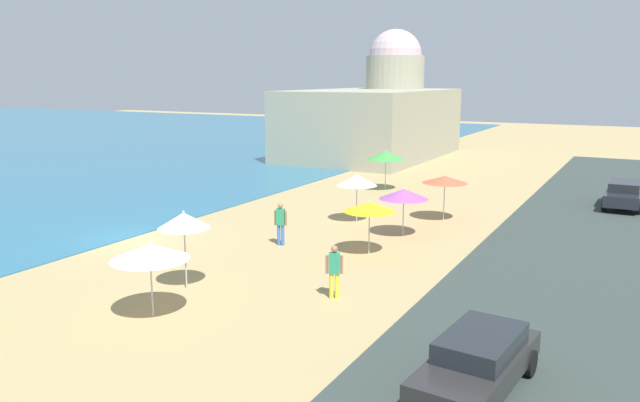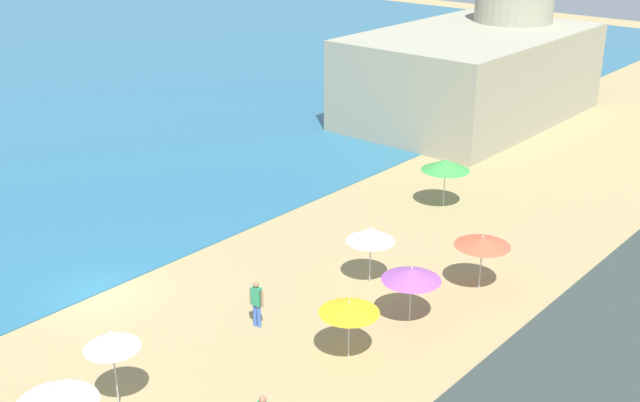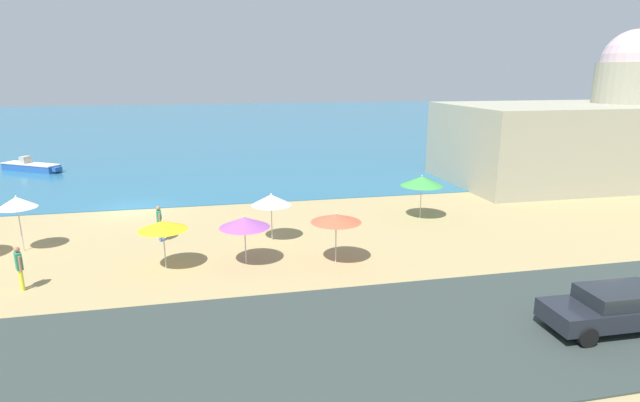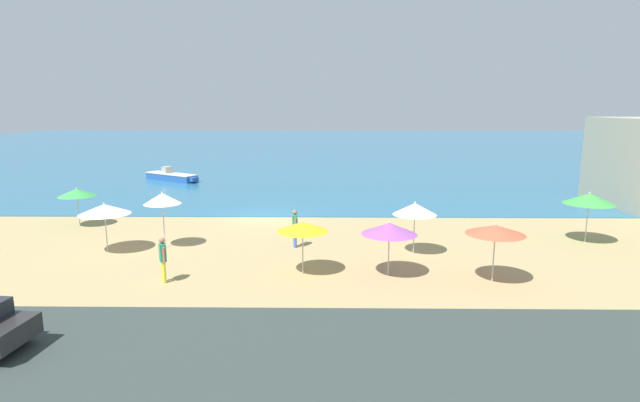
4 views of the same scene
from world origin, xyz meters
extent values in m
plane|color=tan|center=(0.00, 0.00, 0.00)|extent=(160.00, 160.00, 0.00)
cube|color=#313C38|center=(0.00, -18.00, 0.03)|extent=(80.00, 8.00, 0.06)
cylinder|color=#B2B2B7|center=(10.20, -11.19, 0.96)|extent=(0.05, 0.05, 1.93)
cone|color=#DB5739|center=(10.20, -11.19, 2.05)|extent=(2.22, 2.22, 0.35)
sphere|color=silver|center=(10.20, -11.19, 2.26)|extent=(0.08, 0.08, 0.08)
cylinder|color=#B2B2B7|center=(6.28, -10.52, 0.87)|extent=(0.05, 0.05, 1.74)
cone|color=#A04EA6|center=(6.28, -10.52, 1.92)|extent=(2.21, 2.21, 0.45)
sphere|color=silver|center=(6.28, -10.52, 2.17)|extent=(0.08, 0.08, 0.08)
cylinder|color=#B2B2B7|center=(7.80, -7.51, 0.94)|extent=(0.05, 0.05, 1.88)
cone|color=white|center=(7.80, -7.51, 2.09)|extent=(1.99, 1.99, 0.53)
sphere|color=silver|center=(7.80, -7.51, 2.39)|extent=(0.08, 0.08, 0.08)
cylinder|color=#B2B2B7|center=(-6.37, -7.38, 0.92)|extent=(0.05, 0.05, 1.83)
cone|color=white|center=(-6.37, -7.38, 2.02)|extent=(2.33, 2.33, 0.47)
sphere|color=silver|center=(-6.37, -7.38, 2.28)|extent=(0.08, 0.08, 0.08)
cylinder|color=#B2B2B7|center=(2.86, -10.35, 0.90)|extent=(0.05, 0.05, 1.81)
cone|color=yellow|center=(2.86, -10.35, 1.95)|extent=(2.08, 2.08, 0.38)
sphere|color=silver|center=(2.86, -10.35, 2.17)|extent=(0.08, 0.08, 0.08)
cylinder|color=#B2B2B7|center=(16.69, -5.39, 0.99)|extent=(0.05, 0.05, 1.98)
cone|color=green|center=(16.69, -5.39, 2.20)|extent=(2.41, 2.41, 0.54)
sphere|color=silver|center=(16.69, -5.39, 2.50)|extent=(0.08, 0.08, 0.08)
cylinder|color=#B2B2B7|center=(-3.93, -6.61, 1.08)|extent=(0.05, 0.05, 2.17)
cone|color=white|center=(-3.93, -6.61, 2.38)|extent=(1.74, 1.74, 0.52)
sphere|color=silver|center=(-3.93, -6.61, 2.67)|extent=(0.08, 0.08, 0.08)
cylinder|color=yellow|center=(-2.37, -11.53, 0.43)|extent=(0.14, 0.14, 0.85)
cylinder|color=yellow|center=(-2.45, -11.37, 0.43)|extent=(0.14, 0.14, 0.85)
cube|color=#298B64|center=(-2.41, -11.45, 1.19)|extent=(0.36, 0.42, 0.68)
sphere|color=#A46C51|center=(-2.41, -11.45, 1.66)|extent=(0.22, 0.22, 0.22)
cylinder|color=#A46C51|center=(-2.30, -11.66, 1.14)|extent=(0.09, 0.09, 0.61)
cylinder|color=#A46C51|center=(-2.53, -11.24, 1.14)|extent=(0.09, 0.09, 0.61)
cylinder|color=#4068C3|center=(2.32, -6.60, 0.44)|extent=(0.14, 0.14, 0.89)
cylinder|color=#4068C3|center=(2.29, -6.42, 0.44)|extent=(0.14, 0.14, 0.89)
cube|color=#2D9065|center=(2.30, -6.51, 1.24)|extent=(0.29, 0.40, 0.70)
sphere|color=#997055|center=(2.30, -6.51, 1.72)|extent=(0.22, 0.22, 0.22)
cylinder|color=#997055|center=(2.35, -6.74, 1.19)|extent=(0.09, 0.09, 0.63)
cylinder|color=#997055|center=(2.26, -6.28, 1.19)|extent=(0.09, 0.09, 0.63)
cube|color=#272627|center=(-6.46, -17.09, 0.66)|extent=(4.49, 2.07, 0.57)
cube|color=#1E2328|center=(-6.24, -17.11, 1.18)|extent=(2.57, 1.69, 0.46)
cylinder|color=black|center=(-7.85, -16.17, 0.38)|extent=(0.66, 0.28, 0.64)
cylinder|color=black|center=(-5.06, -18.00, 0.38)|extent=(0.66, 0.28, 0.64)
cylinder|color=black|center=(-4.91, -16.45, 0.38)|extent=(0.66, 0.28, 0.64)
cube|color=#1F222B|center=(17.55, -18.98, 0.68)|extent=(4.56, 1.81, 0.60)
cube|color=#1E2328|center=(17.78, -18.98, 1.22)|extent=(2.56, 1.56, 0.47)
cylinder|color=black|center=(16.00, -19.76, 0.38)|extent=(0.64, 0.23, 0.64)
cylinder|color=black|center=(16.03, -18.14, 0.38)|extent=(0.64, 0.23, 0.64)
cylinder|color=black|center=(19.10, -18.20, 0.38)|extent=(0.64, 0.23, 0.64)
cube|color=#A09D85|center=(31.65, 2.10, 2.95)|extent=(17.87, 10.95, 5.91)
cylinder|color=#A09D85|center=(37.01, 2.10, 4.49)|extent=(5.49, 5.49, 8.97)
sphere|color=#C1A6AD|center=(37.01, 2.10, 8.97)|extent=(4.94, 4.94, 4.94)
camera|label=1|loc=(-19.54, -20.11, 7.06)|focal=35.00mm
camera|label=2|loc=(-15.67, -24.90, 15.22)|focal=45.00mm
camera|label=3|loc=(5.14, -31.43, 8.18)|focal=28.00mm
camera|label=4|loc=(3.82, -29.58, 6.63)|focal=28.00mm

